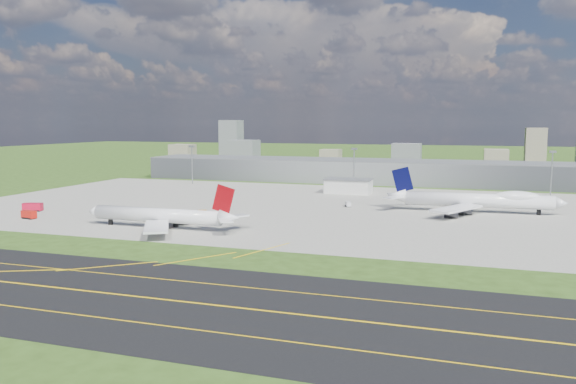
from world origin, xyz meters
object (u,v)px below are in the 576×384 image
(crash_tender, at_px, (29,215))
(airliner_blue_quad, at_px, (477,200))
(van_white_near, at_px, (348,204))
(fire_truck, at_px, (33,207))
(airliner_red_twin, at_px, (163,216))
(van_white_far, at_px, (468,206))
(tug_yellow, at_px, (202,212))

(crash_tender, bearing_deg, airliner_blue_quad, 33.27)
(van_white_near, bearing_deg, fire_truck, 89.97)
(airliner_red_twin, height_order, fire_truck, airliner_red_twin)
(airliner_red_twin, height_order, airliner_blue_quad, airliner_blue_quad)
(fire_truck, relative_size, van_white_far, 1.68)
(airliner_red_twin, relative_size, airliner_blue_quad, 0.85)
(tug_yellow, xyz_separation_m, van_white_far, (113.78, 53.26, 0.38))
(airliner_blue_quad, height_order, van_white_near, airliner_blue_quad)
(airliner_blue_quad, relative_size, tug_yellow, 18.71)
(fire_truck, height_order, van_white_far, fire_truck)
(airliner_red_twin, height_order, crash_tender, airliner_red_twin)
(airliner_red_twin, distance_m, van_white_far, 143.82)
(fire_truck, bearing_deg, van_white_far, 3.22)
(crash_tender, distance_m, van_white_near, 144.93)
(van_white_near, relative_size, van_white_far, 0.98)
(fire_truck, distance_m, crash_tender, 22.04)
(airliner_blue_quad, distance_m, van_white_far, 11.71)
(airliner_red_twin, bearing_deg, tug_yellow, -87.65)
(airliner_red_twin, bearing_deg, airliner_blue_quad, -145.40)
(airliner_blue_quad, bearing_deg, van_white_near, 178.90)
(airliner_red_twin, xyz_separation_m, tug_yellow, (-1.27, 36.26, -3.94))
(airliner_blue_quad, height_order, fire_truck, airliner_blue_quad)
(tug_yellow, height_order, van_white_far, van_white_far)
(van_white_far, bearing_deg, airliner_red_twin, -155.97)
(airliner_red_twin, relative_size, fire_truck, 7.15)
(fire_truck, bearing_deg, crash_tender, -68.40)
(van_white_near, height_order, van_white_far, van_white_far)
(van_white_near, bearing_deg, airliner_red_twin, 120.52)
(fire_truck, xyz_separation_m, van_white_near, (136.55, 59.74, -0.63))
(airliner_blue_quad, height_order, van_white_far, airliner_blue_quad)
(fire_truck, xyz_separation_m, tug_yellow, (78.67, 17.57, -0.97))
(fire_truck, distance_m, tug_yellow, 80.62)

